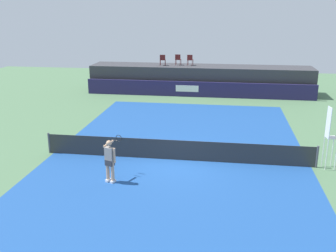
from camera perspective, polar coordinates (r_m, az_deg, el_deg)
ground_plane at (r=20.97m, az=2.29°, el=-1.91°), size 48.00×48.00×0.00m
court_inner at (r=18.17m, az=1.25°, el=-4.92°), size 12.00×22.00×0.00m
sponsor_wall at (r=30.93m, az=4.44°, el=5.35°), size 18.00×0.22×1.20m
spectator_platform at (r=32.60m, az=4.70°, el=6.83°), size 18.00×2.80×2.20m
spectator_chair_far_left at (r=32.43m, az=-0.79°, el=9.68°), size 0.47×0.47×0.89m
spectator_chair_left at (r=32.67m, az=1.48°, el=9.73°), size 0.46×0.46×0.89m
spectator_chair_center at (r=32.47m, az=3.24°, el=9.66°), size 0.48×0.48×0.89m
umpire_chair at (r=18.07m, az=22.48°, el=-1.04°), size 0.50×0.50×2.76m
tennis_net at (r=18.00m, az=1.26°, el=-3.52°), size 12.40×0.02×0.95m
net_post_near at (r=19.70m, az=-16.94°, el=-2.38°), size 0.10×0.10×1.00m
net_post_far at (r=18.33m, az=20.92°, el=-4.21°), size 0.10×0.10×1.00m
tennis_player at (r=15.76m, az=-8.45°, el=-4.85°), size 0.55×1.25×1.77m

